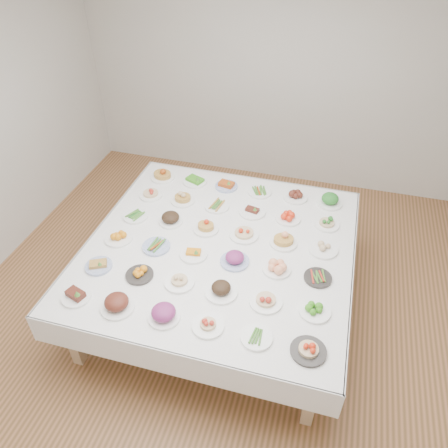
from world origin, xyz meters
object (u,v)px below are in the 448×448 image
(dish_0, at_px, (76,294))
(dish_35, at_px, (330,199))
(display_table, at_px, (220,250))
(dish_18, at_px, (136,215))

(dish_0, distance_m, dish_35, 2.55)
(dish_0, bearing_deg, dish_35, 45.01)
(display_table, bearing_deg, dish_35, 45.17)
(dish_18, distance_m, dish_35, 1.94)
(dish_0, xyz_separation_m, dish_35, (1.80, 1.81, 0.02))
(display_table, bearing_deg, dish_0, -135.14)
(display_table, relative_size, dish_0, 10.39)
(dish_0, height_order, dish_18, dish_0)
(dish_35, bearing_deg, dish_18, -157.97)
(display_table, height_order, dish_35, dish_35)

